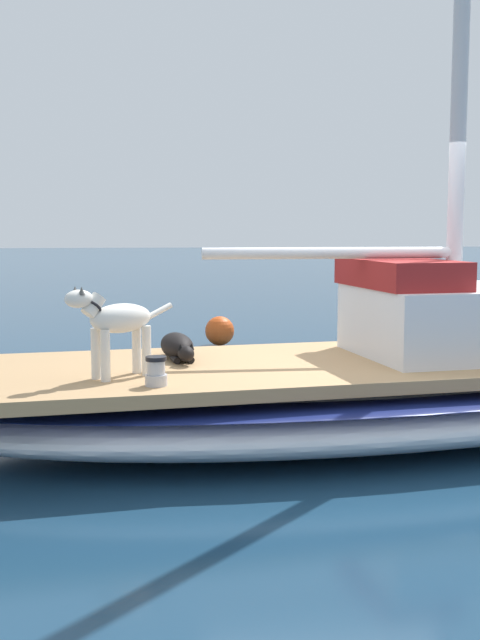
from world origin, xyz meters
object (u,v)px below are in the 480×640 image
dog_white (116,322)px  deck_winch (156,372)px  sailboat_main (355,396)px  dog_black (178,347)px  mooring_buoy (220,331)px

dog_white → deck_winch: dog_white is taller
sailboat_main → dog_white: (0.60, -2.01, 0.75)m
sailboat_main → dog_black: dog_black is taller
deck_winch → mooring_buoy: 6.33m
deck_winch → mooring_buoy: deck_winch is taller
dog_black → mooring_buoy: bearing=170.2°
dog_black → mooring_buoy: 5.20m
sailboat_main → dog_white: dog_white is taller
sailboat_main → deck_winch: (0.93, -1.72, 0.42)m
dog_white → deck_winch: size_ratio=3.90×
deck_winch → mooring_buoy: size_ratio=0.48×
dog_white → dog_black: (-0.79, 0.50, -0.32)m
sailboat_main → deck_winch: size_ratio=35.66×
dog_white → deck_winch: bearing=41.0°
dog_black → deck_winch: 1.14m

